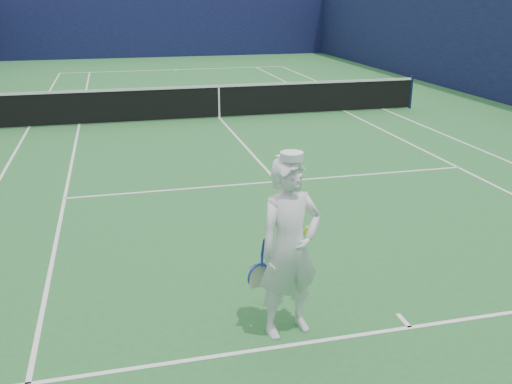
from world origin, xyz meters
TOP-DOWN VIEW (x-y plane):
  - ground at (0.00, 0.00)m, footprint 80.00×80.00m
  - court_markings at (0.00, 0.00)m, footprint 11.03×23.83m
  - windscreen_fence at (0.00, 0.00)m, footprint 20.12×36.12m
  - tennis_net at (0.00, 0.00)m, footprint 12.88×0.09m
  - tennis_player at (-1.37, -11.59)m, footprint 0.89×0.65m

SIDE VIEW (x-z plane):
  - ground at x=0.00m, z-range 0.00..0.00m
  - court_markings at x=0.00m, z-range 0.00..0.01m
  - tennis_net at x=0.00m, z-range 0.02..1.09m
  - tennis_player at x=-1.37m, z-range -0.02..2.07m
  - windscreen_fence at x=0.00m, z-range 0.00..4.00m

